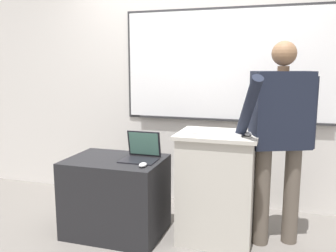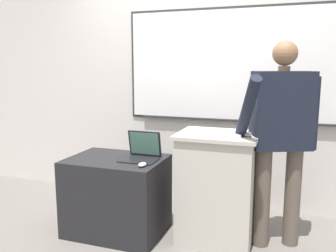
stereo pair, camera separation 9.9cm
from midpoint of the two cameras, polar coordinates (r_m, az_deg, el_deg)
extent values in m
plane|color=slate|center=(3.06, -3.98, -19.45)|extent=(30.00, 30.00, 0.00)
cube|color=silver|center=(3.87, 2.59, 7.43)|extent=(6.40, 0.12, 2.67)
cube|color=#2D2D30|center=(3.71, 9.47, 9.59)|extent=(2.28, 0.02, 1.15)
cube|color=white|center=(3.70, 9.46, 9.59)|extent=(2.23, 0.02, 1.10)
cube|color=#2D2D30|center=(3.73, 9.19, 0.93)|extent=(2.00, 0.04, 0.02)
cube|color=#BCB7AD|center=(3.09, 6.90, -9.96)|extent=(0.61, 0.50, 0.91)
cube|color=#BCB7AD|center=(2.96, 7.08, -1.41)|extent=(0.66, 0.54, 0.03)
cube|color=black|center=(3.26, -9.17, -11.01)|extent=(0.83, 0.62, 0.68)
cylinder|color=brown|center=(3.09, 13.92, -10.93)|extent=(0.13, 0.13, 0.82)
cylinder|color=brown|center=(3.19, 18.32, -10.54)|extent=(0.13, 0.13, 0.82)
cube|color=black|center=(2.97, 16.80, 2.45)|extent=(0.51, 0.38, 0.62)
cylinder|color=#8C6647|center=(2.95, 17.12, 8.80)|extent=(0.09, 0.09, 0.04)
sphere|color=#8C6647|center=(2.95, 17.23, 11.07)|extent=(0.19, 0.19, 0.19)
cylinder|color=black|center=(2.70, 11.73, 2.78)|extent=(0.24, 0.43, 0.51)
cylinder|color=black|center=(3.08, 21.21, 1.99)|extent=(0.08, 0.08, 0.59)
cube|color=black|center=(3.05, -5.66, -5.54)|extent=(0.31, 0.22, 0.01)
cube|color=black|center=(3.14, -4.75, -2.85)|extent=(0.30, 0.06, 0.23)
cube|color=#4C7A6B|center=(3.14, -4.81, -2.86)|extent=(0.27, 0.04, 0.20)
cube|color=silver|center=(2.89, 7.03, -1.18)|extent=(0.39, 0.15, 0.02)
ellipsoid|color=#BCBCC1|center=(2.88, -5.04, -6.22)|extent=(0.06, 0.10, 0.03)
ellipsoid|color=#BCBCC1|center=(2.88, 11.71, -1.23)|extent=(0.06, 0.10, 0.03)
camera|label=1|loc=(0.05, -90.96, -0.16)|focal=38.00mm
camera|label=2|loc=(0.05, 89.04, 0.16)|focal=38.00mm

